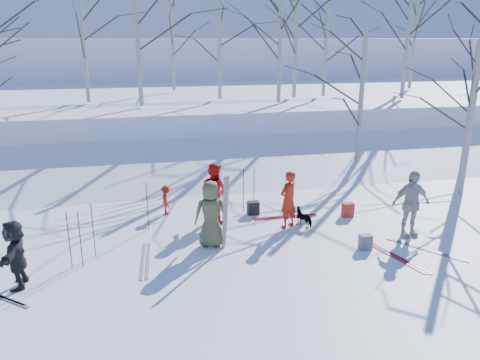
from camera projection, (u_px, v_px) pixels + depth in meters
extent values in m
plane|color=white|center=(252.00, 246.00, 11.82)|extent=(120.00, 120.00, 0.00)
cube|color=white|center=(211.00, 168.00, 18.33)|extent=(70.00, 9.49, 4.12)
cube|color=white|center=(185.00, 110.00, 27.44)|extent=(70.00, 18.00, 2.20)
cube|color=white|center=(163.00, 70.00, 46.79)|extent=(90.00, 30.00, 6.00)
imported|color=brown|center=(211.00, 214.00, 11.61)|extent=(0.88, 0.62, 1.70)
imported|color=red|center=(288.00, 200.00, 12.79)|extent=(0.70, 0.64, 1.61)
imported|color=red|center=(214.00, 192.00, 13.23)|extent=(1.05, 1.04, 1.71)
imported|color=red|center=(166.00, 200.00, 13.85)|extent=(0.36, 0.59, 0.89)
imported|color=beige|center=(411.00, 204.00, 12.21)|extent=(1.05, 0.44, 1.79)
imported|color=black|center=(16.00, 254.00, 9.71)|extent=(0.45, 1.38, 1.48)
imported|color=black|center=(304.00, 217.00, 13.01)|extent=(0.57, 0.67, 0.52)
cube|color=silver|center=(224.00, 213.00, 11.39)|extent=(0.11, 0.17, 1.90)
cube|color=silver|center=(226.00, 212.00, 11.49)|extent=(0.15, 0.23, 1.89)
cylinder|color=black|center=(69.00, 240.00, 10.54)|extent=(0.02, 0.02, 1.34)
cylinder|color=black|center=(243.00, 190.00, 13.98)|extent=(0.02, 0.02, 1.34)
cylinder|color=black|center=(254.00, 187.00, 14.34)|extent=(0.02, 0.02, 1.34)
cylinder|color=black|center=(93.00, 230.00, 11.09)|extent=(0.02, 0.02, 1.34)
cylinder|color=black|center=(80.00, 239.00, 10.60)|extent=(0.02, 0.02, 1.34)
cylinder|color=black|center=(147.00, 206.00, 12.67)|extent=(0.02, 0.02, 1.34)
cube|color=#B32D1B|center=(348.00, 210.00, 13.72)|extent=(0.32, 0.22, 0.42)
cube|color=slate|center=(365.00, 242.00, 11.59)|extent=(0.30, 0.20, 0.38)
cube|color=black|center=(253.00, 208.00, 13.90)|extent=(0.34, 0.24, 0.40)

